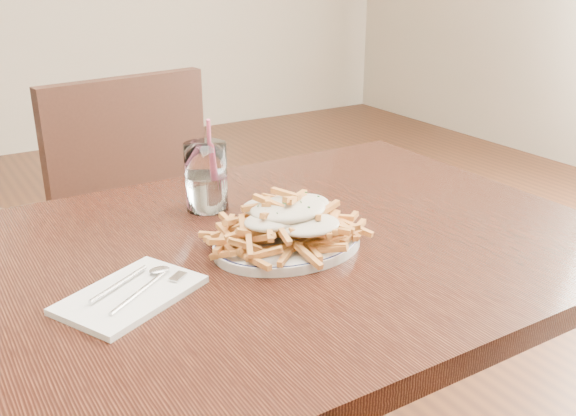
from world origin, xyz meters
TOP-DOWN VIEW (x-y plane):
  - table at (0.00, 0.00)m, footprint 1.20×0.80m
  - chair_far at (0.00, 0.79)m, footprint 0.49×0.49m
  - fries_plate at (0.05, -0.03)m, footprint 0.31×0.29m
  - loaded_fries at (0.05, -0.03)m, footprint 0.26×0.22m
  - napkin at (-0.23, -0.06)m, footprint 0.23×0.20m
  - cutlery at (-0.23, -0.05)m, footprint 0.15×0.13m
  - water_glass at (0.01, 0.20)m, footprint 0.08×0.08m

SIDE VIEW (x-z plane):
  - chair_far at x=0.00m, z-range 0.06..0.99m
  - table at x=0.00m, z-range 0.30..1.05m
  - napkin at x=-0.23m, z-range 0.75..0.76m
  - fries_plate at x=0.05m, z-range 0.75..0.77m
  - cutlery at x=-0.23m, z-range 0.76..0.76m
  - loaded_fries at x=0.05m, z-range 0.77..0.84m
  - water_glass at x=0.01m, z-range 0.72..0.89m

